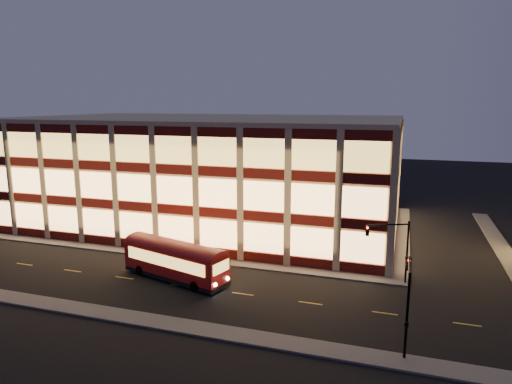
% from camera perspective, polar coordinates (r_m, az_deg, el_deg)
% --- Properties ---
extents(ground, '(200.00, 200.00, 0.00)m').
position_cam_1_polar(ground, '(49.83, -10.30, -8.34)').
color(ground, black).
rests_on(ground, ground).
extents(sidewalk_office_south, '(54.00, 2.00, 0.15)m').
position_cam_1_polar(sidewalk_office_south, '(52.05, -12.71, -7.50)').
color(sidewalk_office_south, '#514F4C').
rests_on(sidewalk_office_south, ground).
extents(sidewalk_office_east, '(2.00, 30.00, 0.15)m').
position_cam_1_polar(sidewalk_office_east, '(60.46, 17.71, -5.13)').
color(sidewalk_office_east, '#514F4C').
rests_on(sidewalk_office_east, ground).
extents(sidewalk_tower_west, '(2.00, 30.00, 0.15)m').
position_cam_1_polar(sidewalk_tower_west, '(61.51, 28.05, -5.66)').
color(sidewalk_tower_west, '#514F4C').
rests_on(sidewalk_tower_west, ground).
extents(sidewalk_near, '(100.00, 2.00, 0.15)m').
position_cam_1_polar(sidewalk_near, '(39.74, -19.44, -13.91)').
color(sidewalk_near, '#514F4C').
rests_on(sidewalk_near, ground).
extents(office_building, '(50.45, 30.45, 14.50)m').
position_cam_1_polar(office_building, '(64.16, -5.68, 2.83)').
color(office_building, tan).
rests_on(office_building, ground).
extents(traffic_signal_far, '(3.79, 1.87, 6.00)m').
position_cam_1_polar(traffic_signal_far, '(43.24, 16.73, -5.95)').
color(traffic_signal_far, black).
rests_on(traffic_signal_far, ground).
extents(traffic_signal_near, '(0.32, 4.45, 6.00)m').
position_cam_1_polar(traffic_signal_near, '(32.60, 18.47, -11.72)').
color(traffic_signal_near, black).
rests_on(traffic_signal_near, ground).
extents(trolley_bus, '(11.31, 5.65, 3.72)m').
position_cam_1_polar(trolley_bus, '(44.04, -10.08, -8.14)').
color(trolley_bus, '#9D0A08').
rests_on(trolley_bus, ground).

